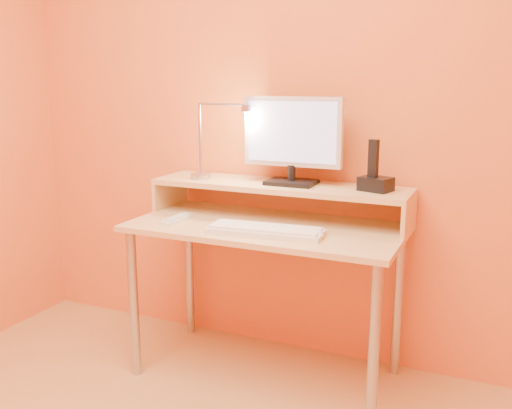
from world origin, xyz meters
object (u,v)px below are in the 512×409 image
at_px(keyboard, 265,231).
at_px(mouse, 317,234).
at_px(lamp_base, 201,176).
at_px(remote_control, 178,219).
at_px(phone_dock, 376,184).
at_px(monitor_panel, 293,132).

height_order(keyboard, mouse, mouse).
bearing_deg(lamp_base, remote_control, -89.48).
bearing_deg(phone_dock, remote_control, -145.92).
distance_m(lamp_base, phone_dock, 0.84).
xyz_separation_m(monitor_panel, phone_dock, (0.38, -0.01, -0.21)).
xyz_separation_m(keyboard, remote_control, (-0.45, 0.04, -0.00)).
bearing_deg(lamp_base, phone_dock, 2.05).
distance_m(monitor_panel, phone_dock, 0.44).
height_order(lamp_base, phone_dock, phone_dock).
distance_m(lamp_base, mouse, 0.72).
distance_m(mouse, remote_control, 0.66).
relative_size(keyboard, remote_control, 2.46).
bearing_deg(remote_control, mouse, -1.18).
bearing_deg(keyboard, mouse, 2.47).
xyz_separation_m(lamp_base, remote_control, (0.00, -0.23, -0.16)).
xyz_separation_m(monitor_panel, remote_control, (-0.45, -0.27, -0.39)).
xyz_separation_m(lamp_base, phone_dock, (0.84, 0.03, 0.02)).
height_order(lamp_base, keyboard, lamp_base).
distance_m(lamp_base, remote_control, 0.28).
distance_m(monitor_panel, remote_control, 0.65).
relative_size(monitor_panel, phone_dock, 3.52).
distance_m(monitor_panel, lamp_base, 0.51).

